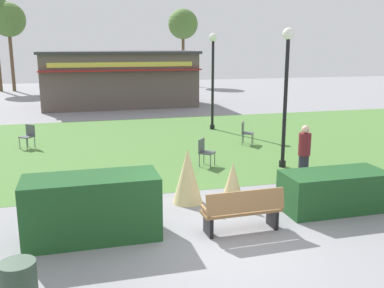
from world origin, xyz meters
TOP-DOWN VIEW (x-y plane):
  - ground_plane at (0.00, 0.00)m, footprint 80.00×80.00m
  - lawn_patch at (0.00, 9.25)m, footprint 36.00×12.00m
  - park_bench at (0.52, 0.44)m, footprint 1.71×0.57m
  - hedge_left at (-2.51, 0.96)m, footprint 2.68×1.10m
  - hedge_right at (3.10, 1.09)m, footprint 2.48×1.10m
  - ornamental_grass_behind_left at (0.89, 2.06)m, footprint 0.60×0.60m
  - ornamental_grass_behind_right at (-0.14, 2.47)m, footprint 0.75×0.75m
  - lamppost_mid at (3.62, 4.83)m, footprint 0.36×0.36m
  - lamppost_far at (3.38, 11.59)m, footprint 0.36×0.36m
  - food_kiosk at (0.05, 20.89)m, footprint 9.74×4.90m
  - cafe_chair_west at (1.22, 5.58)m, footprint 0.62×0.62m
  - cafe_chair_east at (3.69, 8.22)m, footprint 0.60×0.60m
  - cafe_chair_center at (-4.52, 9.73)m, footprint 0.62×0.62m
  - person_strolling at (3.35, 3.03)m, footprint 0.34×0.34m
  - parked_car_west_slot at (-3.19, 29.06)m, footprint 4.35×2.35m
  - parked_car_center_slot at (1.88, 29.06)m, footprint 4.23×2.12m
  - tree_left_bg at (-7.71, 32.33)m, footprint 2.80×2.80m
  - tree_right_bg at (7.49, 33.98)m, footprint 2.80×2.80m

SIDE VIEW (x-z plane):
  - ground_plane at x=0.00m, z-range 0.00..0.00m
  - lawn_patch at x=0.00m, z-range 0.00..0.01m
  - hedge_right at x=3.10m, z-range 0.00..0.93m
  - park_bench at x=0.52m, z-range 0.01..0.96m
  - cafe_chair_west at x=1.22m, z-range 0.08..0.97m
  - cafe_chair_east at x=3.69m, z-range 0.08..0.97m
  - cafe_chair_center at x=-4.52m, z-range 0.08..0.97m
  - ornamental_grass_behind_left at x=0.89m, z-range 0.00..1.07m
  - parked_car_west_slot at x=-3.19m, z-range 0.04..1.24m
  - parked_car_center_slot at x=1.88m, z-range 0.04..1.24m
  - hedge_left at x=-2.51m, z-range 0.00..1.30m
  - ornamental_grass_behind_right at x=-0.14m, z-range 0.00..1.38m
  - person_strolling at x=3.35m, z-range 0.02..1.71m
  - food_kiosk at x=0.05m, z-range 0.01..3.47m
  - lamppost_mid at x=3.62m, z-range 0.55..4.91m
  - lamppost_far at x=3.38m, z-range 0.55..4.91m
  - tree_right_bg at x=7.49m, z-range 2.12..9.29m
  - tree_left_bg at x=-7.71m, z-range 2.18..9.44m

